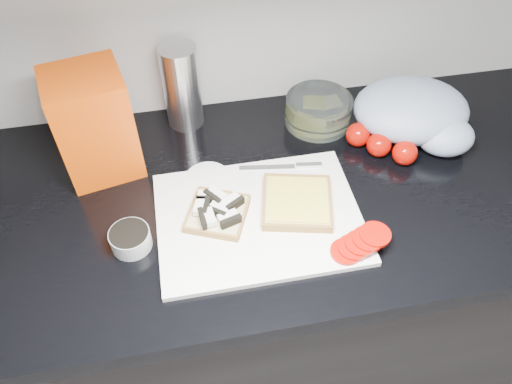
# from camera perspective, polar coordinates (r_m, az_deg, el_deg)

# --- Properties ---
(base_cabinet) EXTENTS (3.50, 0.60, 0.86)m
(base_cabinet) POSITION_cam_1_polar(r_m,az_deg,el_deg) (1.45, 4.03, -11.62)
(base_cabinet) COLOR black
(base_cabinet) RESTS_ON ground
(countertop) EXTENTS (3.50, 0.64, 0.04)m
(countertop) POSITION_cam_1_polar(r_m,az_deg,el_deg) (1.08, 5.28, 0.40)
(countertop) COLOR black
(countertop) RESTS_ON base_cabinet
(cutting_board) EXTENTS (0.40, 0.30, 0.01)m
(cutting_board) POSITION_cam_1_polar(r_m,az_deg,el_deg) (0.99, 0.33, -2.97)
(cutting_board) COLOR white
(cutting_board) RESTS_ON countertop
(bread_left) EXTENTS (0.15, 0.15, 0.04)m
(bread_left) POSITION_cam_1_polar(r_m,az_deg,el_deg) (0.98, -4.46, -2.25)
(bread_left) COLOR beige
(bread_left) RESTS_ON cutting_board
(bread_right) EXTENTS (0.17, 0.17, 0.02)m
(bread_right) POSITION_cam_1_polar(r_m,az_deg,el_deg) (1.00, 4.71, -1.18)
(bread_right) COLOR beige
(bread_right) RESTS_ON cutting_board
(tomato_slices) EXTENTS (0.13, 0.09, 0.03)m
(tomato_slices) POSITION_cam_1_polar(r_m,az_deg,el_deg) (0.95, 11.86, -5.73)
(tomato_slices) COLOR #A90C03
(tomato_slices) RESTS_ON cutting_board
(knife) EXTENTS (0.18, 0.04, 0.01)m
(knife) POSITION_cam_1_polar(r_m,az_deg,el_deg) (1.08, 4.03, 2.97)
(knife) COLOR silver
(knife) RESTS_ON cutting_board
(seed_tub) EXTENTS (0.08, 0.08, 0.04)m
(seed_tub) POSITION_cam_1_polar(r_m,az_deg,el_deg) (0.97, -14.17, -5.15)
(seed_tub) COLOR #A3A8A8
(seed_tub) RESTS_ON countertop
(tub_lid) EXTENTS (0.11, 0.11, 0.01)m
(tub_lid) POSITION_cam_1_polar(r_m,az_deg,el_deg) (1.07, -5.53, 1.53)
(tub_lid) COLOR white
(tub_lid) RESTS_ON countertop
(glass_bowl) EXTENTS (0.16, 0.16, 0.06)m
(glass_bowl) POSITION_cam_1_polar(r_m,az_deg,el_deg) (1.19, 7.13, 9.20)
(glass_bowl) COLOR silver
(glass_bowl) RESTS_ON countertop
(bread_bag) EXTENTS (0.17, 0.17, 0.23)m
(bread_bag) POSITION_cam_1_polar(r_m,az_deg,el_deg) (1.07, -18.01, 7.35)
(bread_bag) COLOR #D44303
(bread_bag) RESTS_ON countertop
(steel_canister) EXTENTS (0.08, 0.08, 0.20)m
(steel_canister) POSITION_cam_1_polar(r_m,az_deg,el_deg) (1.16, -8.46, 11.82)
(steel_canister) COLOR silver
(steel_canister) RESTS_ON countertop
(grocery_bag) EXTENTS (0.29, 0.27, 0.12)m
(grocery_bag) POSITION_cam_1_polar(r_m,az_deg,el_deg) (1.20, 17.78, 8.57)
(grocery_bag) COLOR #A1ADC6
(grocery_bag) RESTS_ON countertop
(whole_tomatoes) EXTENTS (0.14, 0.13, 0.05)m
(whole_tomatoes) POSITION_cam_1_polar(r_m,az_deg,el_deg) (1.14, 14.02, 5.34)
(whole_tomatoes) COLOR #A90C03
(whole_tomatoes) RESTS_ON countertop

